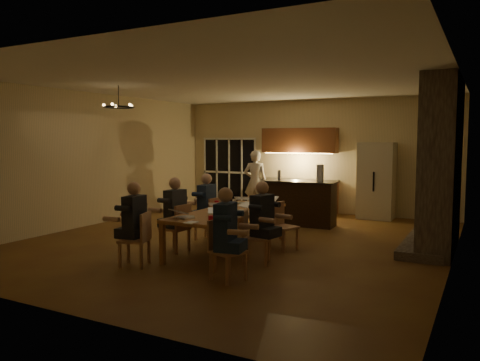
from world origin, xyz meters
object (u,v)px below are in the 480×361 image
Objects in this scene: person_left_far at (207,207)px; laptop_e at (244,198)px; chair_left_far at (208,219)px; chandelier at (119,107)px; can_right at (259,207)px; mug_front at (213,212)px; can_silver at (210,213)px; person_left_mid at (175,214)px; bar_bottle at (279,175)px; plate_far at (265,207)px; plate_left at (188,217)px; bar_island at (300,203)px; bar_blender at (320,173)px; mug_back at (234,202)px; redcup_mid at (217,204)px; laptop_f at (268,199)px; person_right_mid at (262,222)px; redcup_near at (211,219)px; plate_near at (233,216)px; laptop_c at (218,204)px; refrigerator at (376,181)px; chair_right_far at (284,226)px; laptop_d at (242,206)px; chair_right_mid at (257,237)px; person_left_near at (135,223)px; person_right_near at (226,234)px; laptop_b at (218,212)px; mug_mid at (249,205)px; chair_right_near at (228,251)px; chair_left_near at (134,239)px; can_cola at (255,198)px; laptop_a at (184,211)px; dining_table at (229,231)px; chair_left_mid at (175,228)px; standing_person at (255,182)px.

person_left_far reaches higher than laptop_e.
chandelier reaches higher than chair_left_far.
person_left_far is 11.50× the size of can_right.
can_silver is at bearing -77.27° from mug_front.
laptop_e is (0.62, 1.55, 0.17)m from person_left_mid.
laptop_e is at bearing -87.58° from bar_bottle.
chandelier is at bearing -167.62° from plate_far.
chandelier is 3.27m from plate_left.
bar_island is 0.91m from bar_blender.
person_left_far is (-1.09, -2.49, 0.15)m from bar_island.
mug_back is 0.83× the size of redcup_mid.
can_right is at bearing 60.92° from plate_left.
laptop_f is (2.98, 1.02, -1.89)m from chandelier.
person_left_far is (-1.76, 1.06, 0.00)m from person_right_mid.
redcup_near is at bearing -90.55° from bar_island.
plate_near is (3.07, -0.60, -1.99)m from chandelier.
plate_left is (0.60, -1.56, 0.07)m from person_left_far.
bar_island is 5.56× the size of laptop_c.
person_left_mid is at bearing -135.83° from plate_far.
refrigerator is 4.34m from laptop_e.
can_right is at bearing 60.94° from mug_front.
chair_right_far is 2.18× the size of bar_blender.
bar_island is at bearing 86.02° from mug_front.
plate_near is 0.77m from plate_left.
plate_far is (0.14, 0.68, -0.10)m from laptop_d.
laptop_f is 0.78× the size of bar_blender.
person_left_mid is (-1.71, 0.06, 0.24)m from chair_right_mid.
person_left_near and person_right_near have the same top height.
laptop_b is 3.20× the size of mug_mid.
bar_bottle is (-0.06, 3.05, 0.34)m from laptop_c.
chair_right_near is at bearing -24.99° from chandelier.
chair_left_near reaches higher than mug_front.
chair_left_near is 8.90× the size of mug_mid.
chair_right_far is at bearing 132.96° from person_left_near.
plate_near is at bearing -90.11° from plate_far.
redcup_mid and can_cola have the same top height.
laptop_d is at bearing -96.03° from bar_blender.
laptop_a is (-0.51, -4.14, 0.32)m from bar_island.
plate_far is at bearing 70.81° from mug_front.
chair_left_far is 8.90× the size of mug_front.
person_left_near is 1.00× the size of person_right_mid.
person_left_far reaches higher than laptop_a.
chair_right_far is 7.42× the size of can_right.
dining_table is at bearing 73.89° from person_right_mid.
redcup_near is 1.00× the size of can_cola.
can_silver is (-0.21, -3.81, 0.27)m from bar_island.
plate_left is at bearing 78.84° from chair_right_near.
chair_right_mid is (-0.80, -5.52, -0.55)m from refrigerator.
person_right_near is at bearing -47.64° from can_silver.
standing_person is at bearing -167.12° from chair_left_mid.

